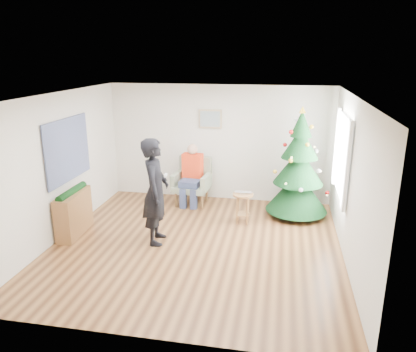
% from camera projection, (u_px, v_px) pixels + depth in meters
% --- Properties ---
extents(floor, '(5.00, 5.00, 0.00)m').
position_uv_depth(floor, '(196.00, 245.00, 7.15)').
color(floor, brown).
rests_on(floor, ground).
extents(ceiling, '(5.00, 5.00, 0.00)m').
position_uv_depth(ceiling, '(195.00, 96.00, 6.40)').
color(ceiling, white).
rests_on(ceiling, wall_back).
extents(wall_back, '(5.00, 0.00, 5.00)m').
position_uv_depth(wall_back, '(219.00, 143.00, 9.13)').
color(wall_back, silver).
rests_on(wall_back, floor).
extents(wall_front, '(5.00, 0.00, 5.00)m').
position_uv_depth(wall_front, '(147.00, 239.00, 4.43)').
color(wall_front, silver).
rests_on(wall_front, floor).
extents(wall_left, '(0.00, 5.00, 5.00)m').
position_uv_depth(wall_left, '(59.00, 167.00, 7.22)').
color(wall_left, silver).
rests_on(wall_left, floor).
extents(wall_right, '(0.00, 5.00, 5.00)m').
position_uv_depth(wall_right, '(352.00, 183.00, 6.34)').
color(wall_right, silver).
rests_on(wall_right, floor).
extents(window_panel, '(0.04, 1.30, 1.40)m').
position_uv_depth(window_panel, '(343.00, 155.00, 7.22)').
color(window_panel, white).
rests_on(window_panel, wall_right).
extents(curtains, '(0.05, 1.75, 1.50)m').
position_uv_depth(curtains, '(341.00, 155.00, 7.23)').
color(curtains, white).
rests_on(curtains, wall_right).
extents(christmas_tree, '(1.26, 1.26, 2.27)m').
position_uv_depth(christmas_tree, '(299.00, 168.00, 8.18)').
color(christmas_tree, '#3F2816').
rests_on(christmas_tree, floor).
extents(stool, '(0.41, 0.41, 0.61)m').
position_uv_depth(stool, '(243.00, 208.00, 8.02)').
color(stool, brown).
rests_on(stool, floor).
extents(laptop, '(0.34, 0.22, 0.03)m').
position_uv_depth(laptop, '(243.00, 193.00, 7.93)').
color(laptop, silver).
rests_on(laptop, stool).
extents(armchair, '(0.85, 0.79, 1.02)m').
position_uv_depth(armchair, '(192.00, 187.00, 9.08)').
color(armchair, gray).
rests_on(armchair, floor).
extents(seated_person, '(0.46, 0.66, 1.34)m').
position_uv_depth(seated_person, '(191.00, 174.00, 8.94)').
color(seated_person, navy).
rests_on(seated_person, armchair).
extents(standing_man, '(0.54, 0.74, 1.89)m').
position_uv_depth(standing_man, '(156.00, 191.00, 7.03)').
color(standing_man, black).
rests_on(standing_man, floor).
extents(game_controller, '(0.05, 0.13, 0.04)m').
position_uv_depth(game_controller, '(166.00, 175.00, 6.88)').
color(game_controller, white).
rests_on(game_controller, standing_man).
extents(console, '(0.36, 1.02, 0.80)m').
position_uv_depth(console, '(74.00, 213.00, 7.50)').
color(console, brown).
rests_on(console, floor).
extents(garland, '(0.14, 0.90, 0.14)m').
position_uv_depth(garland, '(72.00, 192.00, 7.38)').
color(garland, black).
rests_on(garland, console).
extents(tapestry, '(0.03, 1.50, 1.15)m').
position_uv_depth(tapestry, '(68.00, 150.00, 7.42)').
color(tapestry, black).
rests_on(tapestry, wall_left).
extents(framed_picture, '(0.52, 0.05, 0.42)m').
position_uv_depth(framed_picture, '(210.00, 119.00, 8.97)').
color(framed_picture, tan).
rests_on(framed_picture, wall_back).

